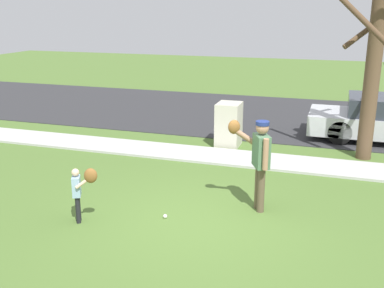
{
  "coord_description": "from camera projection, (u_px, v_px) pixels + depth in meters",
  "views": [
    {
      "loc": [
        2.13,
        -6.9,
        3.58
      ],
      "look_at": [
        -0.52,
        1.32,
        1.0
      ],
      "focal_mm": 42.71,
      "sensor_mm": 36.0,
      "label": 1
    }
  ],
  "objects": [
    {
      "name": "street_tree_near",
      "position": [
        373.0,
        67.0,
        10.69
      ],
      "size": [
        1.84,
        1.88,
        4.18
      ],
      "color": "brown",
      "rests_on": "ground"
    },
    {
      "name": "baseball",
      "position": [
        165.0,
        216.0,
        8.09
      ],
      "size": [
        0.07,
        0.07,
        0.07
      ],
      "primitive_type": "sphere",
      "color": "white",
      "rests_on": "ground"
    },
    {
      "name": "sidewalk_strip",
      "position": [
        241.0,
        158.0,
        11.21
      ],
      "size": [
        36.0,
        1.2,
        0.06
      ],
      "primitive_type": "cube",
      "color": "#B2B2AD",
      "rests_on": "ground"
    },
    {
      "name": "road_surface",
      "position": [
        271.0,
        116.0,
        15.78
      ],
      "size": [
        36.0,
        6.8,
        0.02
      ],
      "primitive_type": "cube",
      "color": "#2D2D30",
      "rests_on": "ground"
    },
    {
      "name": "person_adult",
      "position": [
        259.0,
        155.0,
        8.15
      ],
      "size": [
        0.83,
        0.54,
        1.68
      ],
      "rotation": [
        0.0,
        0.0,
        -2.68
      ],
      "color": "brown",
      "rests_on": "ground"
    },
    {
      "name": "utility_cabinet",
      "position": [
        229.0,
        125.0,
        12.2
      ],
      "size": [
        0.61,
        0.74,
        1.17
      ],
      "primitive_type": "cube",
      "color": "beige",
      "rests_on": "ground"
    },
    {
      "name": "ground_plane",
      "position": [
        240.0,
        161.0,
        11.13
      ],
      "size": [
        48.0,
        48.0,
        0.0
      ],
      "primitive_type": "plane",
      "color": "#4C6B2D"
    },
    {
      "name": "person_child",
      "position": [
        81.0,
        187.0,
        7.75
      ],
      "size": [
        0.54,
        0.32,
        1.02
      ],
      "rotation": [
        0.0,
        0.0,
        0.47
      ],
      "color": "black",
      "rests_on": "ground"
    }
  ]
}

